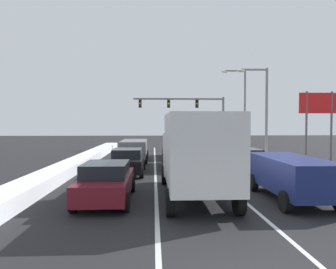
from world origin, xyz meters
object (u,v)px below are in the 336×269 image
box_truck_center_lane_nearest (195,151)px  sedan_maroon_left_lane_nearest (106,181)px  suv_green_right_lane_third (216,148)px  suv_tan_center_lane_second (179,152)px  street_lamp_right_mid (242,103)px  suv_gray_left_lane_third (134,149)px  traffic_light_gantry (192,109)px  sedan_red_right_lane_second (244,161)px  roadside_sign_right (319,111)px  suv_navy_right_lane_nearest (291,174)px  sedan_black_left_lane_second (128,161)px  street_lamp_right_near (262,104)px  suv_silver_center_lane_third (175,146)px

box_truck_center_lane_nearest → sedan_maroon_left_lane_nearest: box_truck_center_lane_nearest is taller
suv_green_right_lane_third → suv_tan_center_lane_second: bearing=-130.8°
suv_green_right_lane_third → street_lamp_right_mid: size_ratio=0.56×
suv_gray_left_lane_third → traffic_light_gantry: traffic_light_gantry is taller
sedan_red_right_lane_second → roadside_sign_right: roadside_sign_right is taller
roadside_sign_right → suv_tan_center_lane_second: bearing=-167.9°
suv_gray_left_lane_third → traffic_light_gantry: 14.42m
suv_navy_right_lane_nearest → roadside_sign_right: roadside_sign_right is taller
sedan_maroon_left_lane_nearest → sedan_black_left_lane_second: same height
sedan_red_right_lane_second → suv_tan_center_lane_second: bearing=141.0°
suv_tan_center_lane_second → traffic_light_gantry: bearing=79.9°
suv_gray_left_lane_third → roadside_sign_right: bearing=-4.0°
sedan_maroon_left_lane_nearest → roadside_sign_right: size_ratio=0.82×
suv_green_right_lane_third → suv_gray_left_lane_third: size_ratio=1.00×
suv_tan_center_lane_second → street_lamp_right_near: 9.56m
sedan_red_right_lane_second → suv_green_right_lane_third: 6.88m
roadside_sign_right → traffic_light_gantry: bearing=121.6°
suv_gray_left_lane_third → traffic_light_gantry: bearing=63.9°
sedan_black_left_lane_second → sedan_red_right_lane_second: bearing=-1.9°
suv_green_right_lane_third → suv_gray_left_lane_third: bearing=-175.9°
suv_tan_center_lane_second → suv_gray_left_lane_third: same height
suv_silver_center_lane_third → roadside_sign_right: roadside_sign_right is taller
traffic_light_gantry → suv_gray_left_lane_third: bearing=-116.1°
street_lamp_right_mid → sedan_black_left_lane_second: bearing=-127.9°
suv_tan_center_lane_second → street_lamp_right_mid: 14.06m
sedan_red_right_lane_second → suv_silver_center_lane_third: suv_silver_center_lane_third is taller
suv_tan_center_lane_second → sedan_black_left_lane_second: suv_tan_center_lane_second is taller
suv_silver_center_lane_third → traffic_light_gantry: traffic_light_gantry is taller
suv_silver_center_lane_third → suv_gray_left_lane_third: bearing=-140.9°
street_lamp_right_near → street_lamp_right_mid: 6.42m
sedan_red_right_lane_second → suv_gray_left_lane_third: size_ratio=0.92×
sedan_black_left_lane_second → street_lamp_right_mid: size_ratio=0.52×
suv_silver_center_lane_third → sedan_red_right_lane_second: bearing=-69.1°
box_truck_center_lane_nearest → roadside_sign_right: 16.11m
suv_gray_left_lane_third → traffic_light_gantry: size_ratio=0.45×
suv_green_right_lane_third → sedan_maroon_left_lane_nearest: size_ratio=1.09×
sedan_maroon_left_lane_nearest → street_lamp_right_mid: 23.65m
sedan_maroon_left_lane_nearest → traffic_light_gantry: size_ratio=0.41×
box_truck_center_lane_nearest → street_lamp_right_near: street_lamp_right_near is taller
suv_green_right_lane_third → traffic_light_gantry: size_ratio=0.45×
sedan_black_left_lane_second → street_lamp_right_near: street_lamp_right_near is taller
suv_tan_center_lane_second → traffic_light_gantry: 16.58m
sedan_red_right_lane_second → suv_silver_center_lane_third: size_ratio=0.92×
traffic_light_gantry → street_lamp_right_mid: (4.70, -4.79, 0.42)m
street_lamp_right_mid → roadside_sign_right: bearing=-67.5°
suv_tan_center_lane_second → sedan_maroon_left_lane_nearest: 9.95m
street_lamp_right_near → street_lamp_right_mid: size_ratio=0.89×
suv_gray_left_lane_third → suv_tan_center_lane_second: bearing=-46.0°
sedan_black_left_lane_second → street_lamp_right_mid: (10.83, 13.88, 4.39)m
street_lamp_right_near → sedan_red_right_lane_second: bearing=-116.2°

